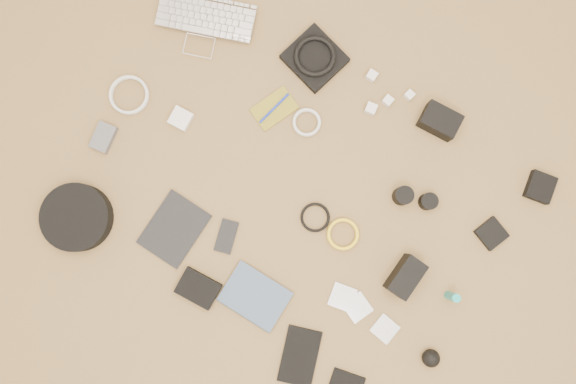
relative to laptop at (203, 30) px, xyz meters
The scene contains 33 objects.
room_shell 1.40m from the laptop, 32.83° to the right, with size 4.04×4.04×2.58m.
laptop is the anchor object (origin of this frame).
headphone_pouch 0.39m from the laptop, 16.23° to the left, with size 0.18×0.16×0.03m, color black.
headphones 0.39m from the laptop, 16.23° to the left, with size 0.14×0.14×0.02m, color black.
charger_a 0.59m from the laptop, 15.41° to the left, with size 0.03×0.03×0.03m, color silver.
charger_b 0.67m from the laptop, ahead, with size 0.03×0.03×0.03m, color silver.
charger_c 0.73m from the laptop, 13.09° to the left, with size 0.03×0.03×0.03m, color silver.
charger_d 0.63m from the laptop, ahead, with size 0.03×0.03×0.03m, color silver.
dslr_camera 0.85m from the laptop, ahead, with size 0.12×0.09×0.07m, color black.
lens_pouch 1.25m from the laptop, ahead, with size 0.08×0.09×0.03m, color black.
notebook_olive 0.36m from the laptop, 17.12° to the right, with size 0.09×0.14×0.01m, color olive.
pen_blue 0.36m from the laptop, 17.12° to the right, with size 0.01×0.01×0.14m, color #1528AF.
cable_white_a 0.47m from the laptop, 11.18° to the right, with size 0.10×0.10×0.01m, color silver.
lens_a 0.88m from the laptop, ahead, with size 0.06×0.06×0.07m, color black.
lens_b 0.95m from the laptop, ahead, with size 0.06×0.06×0.05m, color black.
card_reader 1.18m from the laptop, ahead, with size 0.08×0.08×0.02m, color black.
power_brick 0.32m from the laptop, 72.07° to the right, with size 0.07×0.07×0.03m, color silver.
cable_white_b 0.33m from the laptop, 106.81° to the right, with size 0.13×0.13×0.01m, color silver.
cable_black 0.74m from the laptop, 28.29° to the right, with size 0.10×0.10×0.01m, color black.
cable_yellow 0.84m from the laptop, 24.86° to the right, with size 0.11×0.11×0.01m, color yellow.
flash 1.07m from the laptop, 20.26° to the right, with size 0.07×0.13×0.10m, color black.
lens_cleaner 1.21m from the laptop, 16.59° to the right, with size 0.03×0.03×0.10m, color teal.
battery_charger 0.50m from the laptop, 100.75° to the right, with size 0.06×0.09×0.03m, color #505054.
tablet 0.68m from the laptop, 66.51° to the right, with size 0.16×0.21×0.01m, color black.
phone 0.71m from the laptop, 52.13° to the right, with size 0.06×0.11×0.01m, color black.
filter_case_left 1.01m from the laptop, 31.53° to the right, with size 0.08×0.08×0.01m, color silver.
filter_case_mid 1.07m from the laptop, 30.01° to the right, with size 0.08×0.08×0.01m, color silver.
filter_case_right 1.17m from the laptop, 27.86° to the right, with size 0.07×0.07×0.01m, color silver.
air_blower 1.32m from the laptop, 24.55° to the right, with size 0.06×0.06×0.06m, color black.
headphone_case 0.76m from the laptop, 91.33° to the right, with size 0.22×0.22×0.06m, color black.
drive_case 0.87m from the laptop, 59.33° to the right, with size 0.13×0.09×0.03m, color black.
paperback 0.97m from the laptop, 50.71° to the right, with size 0.15×0.20×0.02m, color #3F526B.
notebook_black_a 1.14m from the laptop, 42.30° to the right, with size 0.11×0.18×0.01m, color black.
Camera 1 is at (0.07, -0.10, 1.87)m, focal length 35.00 mm.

